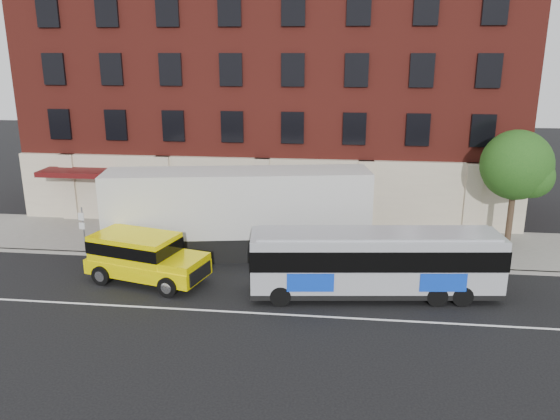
# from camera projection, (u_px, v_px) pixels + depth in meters

# --- Properties ---
(ground) EXTENTS (120.00, 120.00, 0.00)m
(ground) POSITION_uv_depth(u_px,v_px,m) (219.00, 317.00, 21.76)
(ground) COLOR black
(ground) RESTS_ON ground
(sidewalk) EXTENTS (60.00, 6.00, 0.15)m
(sidewalk) POSITION_uv_depth(u_px,v_px,m) (255.00, 241.00, 30.33)
(sidewalk) COLOR #9C988E
(sidewalk) RESTS_ON ground
(kerb) EXTENTS (60.00, 0.25, 0.15)m
(kerb) POSITION_uv_depth(u_px,v_px,m) (246.00, 260.00, 27.47)
(kerb) COLOR #9C988E
(kerb) RESTS_ON ground
(lane_line) EXTENTS (60.00, 0.12, 0.01)m
(lane_line) POSITION_uv_depth(u_px,v_px,m) (222.00, 311.00, 22.24)
(lane_line) COLOR white
(lane_line) RESTS_ON ground
(building) EXTENTS (30.00, 12.10, 15.00)m
(building) POSITION_uv_depth(u_px,v_px,m) (273.00, 92.00, 35.80)
(building) COLOR maroon
(building) RESTS_ON sidewalk
(sign_pole) EXTENTS (0.30, 0.20, 2.50)m
(sign_pole) POSITION_uv_depth(u_px,v_px,m) (83.00, 227.00, 28.17)
(sign_pole) COLOR gray
(sign_pole) RESTS_ON ground
(street_tree) EXTENTS (3.60, 3.60, 6.20)m
(street_tree) POSITION_uv_depth(u_px,v_px,m) (517.00, 168.00, 28.07)
(street_tree) COLOR #34241A
(street_tree) RESTS_ON sidewalk
(city_bus) EXTENTS (10.74, 3.47, 2.89)m
(city_bus) POSITION_uv_depth(u_px,v_px,m) (375.00, 261.00, 23.23)
(city_bus) COLOR #A5A8AF
(city_bus) RESTS_ON ground
(yellow_suv) EXTENTS (5.88, 3.54, 2.19)m
(yellow_suv) POSITION_uv_depth(u_px,v_px,m) (142.00, 255.00, 24.91)
(yellow_suv) COLOR #FFEA00
(yellow_suv) RESTS_ON ground
(shipping_container) EXTENTS (13.51, 4.95, 4.42)m
(shipping_container) POSITION_uv_depth(u_px,v_px,m) (238.00, 214.00, 27.94)
(shipping_container) COLOR black
(shipping_container) RESTS_ON ground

